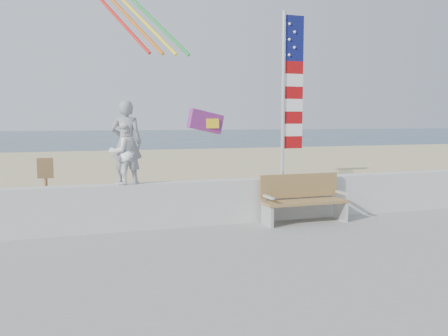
% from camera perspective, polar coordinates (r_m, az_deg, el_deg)
% --- Properties ---
extents(ground, '(220.00, 220.00, 0.00)m').
position_cam_1_polar(ground, '(8.07, 2.78, -10.85)').
color(ground, '#284051').
rests_on(ground, ground).
extents(sand, '(90.00, 40.00, 0.08)m').
position_cam_1_polar(sand, '(16.60, -8.62, -2.18)').
color(sand, tan).
rests_on(sand, ground).
extents(seawall, '(30.00, 0.35, 0.90)m').
position_cam_1_polar(seawall, '(9.77, -1.49, -4.13)').
color(seawall, beige).
rests_on(seawall, boardwalk).
extents(adult, '(0.67, 0.54, 1.61)m').
position_cam_1_polar(adult, '(9.28, -11.66, 3.02)').
color(adult, gray).
rests_on(adult, seawall).
extents(child, '(0.72, 0.64, 1.22)m').
position_cam_1_polar(child, '(9.28, -11.97, 1.83)').
color(child, white).
rests_on(child, seawall).
extents(bench, '(1.80, 0.57, 1.00)m').
position_cam_1_polar(bench, '(10.05, 9.47, -3.59)').
color(bench, '#9C7744').
rests_on(bench, boardwalk).
extents(flag, '(0.50, 0.08, 3.50)m').
position_cam_1_polar(flag, '(10.29, 7.79, 9.52)').
color(flag, white).
rests_on(flag, seawall).
extents(parafoil_kite, '(0.94, 0.35, 0.63)m').
position_cam_1_polar(parafoil_kite, '(11.72, -2.14, 5.58)').
color(parafoil_kite, red).
rests_on(parafoil_kite, ground).
extents(sign, '(0.32, 0.07, 1.46)m').
position_cam_1_polar(sign, '(10.44, -20.63, -2.12)').
color(sign, olive).
rests_on(sign, sand).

